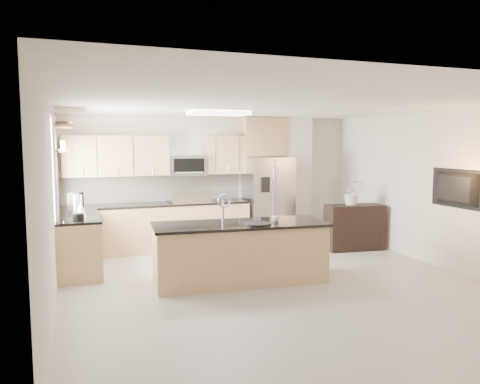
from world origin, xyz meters
name	(u,v)px	position (x,y,z in m)	size (l,w,h in m)	color
floor	(280,288)	(0.00, 0.00, 0.00)	(6.50, 6.50, 0.00)	#A4A39C
ceiling	(281,104)	(0.00, 0.00, 2.60)	(6.00, 6.50, 0.02)	white
wall_back	(213,180)	(0.00, 3.25, 1.30)	(6.00, 0.02, 2.60)	beige
wall_front	(463,245)	(0.00, -3.25, 1.30)	(6.00, 0.02, 2.60)	beige
wall_left	(50,208)	(-3.00, 0.00, 1.30)	(0.02, 6.50, 2.60)	beige
wall_right	(448,190)	(3.00, 0.00, 1.30)	(0.02, 6.50, 2.60)	beige
back_counter	(157,226)	(-1.23, 2.93, 0.47)	(3.55, 0.66, 1.44)	tan
left_counter	(79,244)	(-2.67, 1.85, 0.46)	(0.66, 1.50, 0.92)	tan
range	(189,225)	(-0.60, 2.92, 0.47)	(0.76, 0.64, 1.14)	black
upper_cabinets	(150,156)	(-1.30, 3.09, 1.83)	(3.50, 0.33, 0.75)	tan
microwave	(187,165)	(-0.60, 3.04, 1.63)	(0.76, 0.40, 0.40)	#B7B7BA
refrigerator	(268,200)	(1.06, 2.87, 0.89)	(0.92, 0.78, 1.78)	#B7B7BA
partition_column	(296,179)	(1.82, 3.10, 1.30)	(0.60, 0.30, 2.60)	silver
window	(55,170)	(-2.98, 1.85, 1.65)	(0.04, 1.15, 1.65)	white
shelf_lower	(63,150)	(-2.85, 1.95, 1.95)	(0.30, 1.20, 0.04)	brown
shelf_upper	(62,127)	(-2.85, 1.95, 2.32)	(0.30, 1.20, 0.04)	brown
ceiling_fixture	(219,113)	(-0.40, 1.60, 2.56)	(1.00, 0.50, 0.06)	white
island	(240,252)	(-0.43, 0.50, 0.45)	(2.64, 1.16, 1.31)	tan
credenza	(354,227)	(2.39, 1.71, 0.44)	(1.10, 0.46, 0.88)	black
cup	(275,219)	(0.10, 0.39, 0.93)	(0.12, 0.12, 0.09)	white
platter	(257,224)	(-0.23, 0.29, 0.90)	(0.41, 0.41, 0.02)	black
blender	(78,210)	(-2.67, 1.29, 1.09)	(0.17, 0.17, 0.39)	black
kettle	(81,209)	(-2.62, 1.77, 1.03)	(0.20, 0.20, 0.25)	#B7B7BA
coffee_maker	(76,204)	(-2.70, 2.00, 1.09)	(0.26, 0.28, 0.35)	black
bowl	(62,123)	(-2.85, 2.09, 2.39)	(0.39, 0.39, 0.09)	#B7B7BA
flower_vase	(352,186)	(2.32, 1.72, 1.24)	(0.65, 0.56, 0.72)	beige
television	(453,189)	(2.91, -0.20, 1.35)	(1.08, 0.14, 0.62)	black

